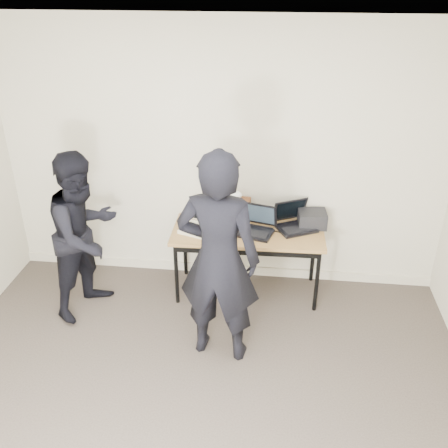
% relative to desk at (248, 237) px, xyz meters
% --- Properties ---
extents(room, '(4.60, 4.60, 2.80)m').
position_rel_desk_xyz_m(room, '(-0.30, -1.91, 0.69)').
color(room, '#403730').
rests_on(room, ground).
extents(desk, '(1.52, 0.69, 0.72)m').
position_rel_desk_xyz_m(desk, '(0.00, 0.00, 0.00)').
color(desk, olive).
rests_on(desk, ground).
extents(laptop_beige, '(0.38, 0.38, 0.24)m').
position_rel_desk_xyz_m(laptop_beige, '(-0.49, -0.02, 0.11)').
color(laptop_beige, beige).
rests_on(laptop_beige, desk).
extents(laptop_center, '(0.42, 0.41, 0.27)m').
position_rel_desk_xyz_m(laptop_center, '(0.08, 0.01, 0.12)').
color(laptop_center, black).
rests_on(laptop_center, desk).
extents(laptop_right, '(0.48, 0.48, 0.27)m').
position_rel_desk_xyz_m(laptop_right, '(0.45, 0.14, 0.12)').
color(laptop_right, black).
rests_on(laptop_right, desk).
extents(leather_satchel, '(0.37, 0.20, 0.25)m').
position_rel_desk_xyz_m(leather_satchel, '(-0.18, 0.23, 0.19)').
color(leather_satchel, '#593117').
rests_on(leather_satchel, desk).
extents(tissue, '(0.14, 0.12, 0.08)m').
position_rel_desk_xyz_m(tissue, '(-0.15, 0.23, 0.34)').
color(tissue, white).
rests_on(tissue, leather_satchel).
extents(equipment_box, '(0.29, 0.26, 0.16)m').
position_rel_desk_xyz_m(equipment_box, '(0.63, 0.19, 0.14)').
color(equipment_box, black).
rests_on(equipment_box, desk).
extents(power_brick, '(0.08, 0.06, 0.03)m').
position_rel_desk_xyz_m(power_brick, '(-0.22, -0.17, 0.07)').
color(power_brick, black).
rests_on(power_brick, desk).
extents(cables, '(1.15, 0.39, 0.01)m').
position_rel_desk_xyz_m(cables, '(0.03, -0.02, 0.06)').
color(cables, black).
rests_on(cables, desk).
extents(person_typist, '(0.74, 0.53, 1.89)m').
position_rel_desk_xyz_m(person_typist, '(-0.18, -0.92, 0.29)').
color(person_typist, black).
rests_on(person_typist, ground).
extents(person_observer, '(0.89, 0.98, 1.63)m').
position_rel_desk_xyz_m(person_observer, '(-1.51, -0.41, 0.15)').
color(person_observer, black).
rests_on(person_observer, ground).
extents(baseboard, '(4.50, 0.03, 0.10)m').
position_rel_desk_xyz_m(baseboard, '(-0.30, 0.33, -0.61)').
color(baseboard, beige).
rests_on(baseboard, ground).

